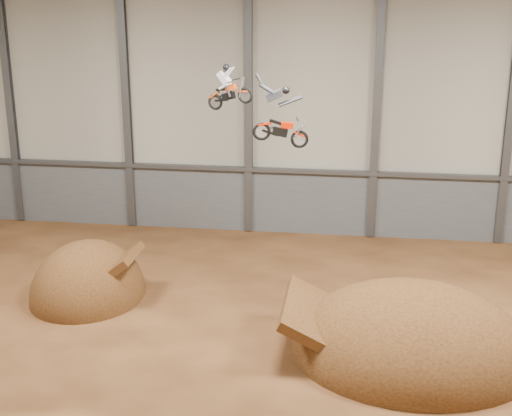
{
  "coord_description": "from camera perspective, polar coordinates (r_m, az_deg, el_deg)",
  "views": [
    {
      "loc": [
        2.28,
        -22.16,
        13.14
      ],
      "look_at": [
        -1.41,
        4.0,
        4.79
      ],
      "focal_mm": 50.0,
      "sensor_mm": 36.0,
      "label": 1
    }
  ],
  "objects": [
    {
      "name": "steel_rail",
      "position": [
        38.2,
        4.36,
        2.94
      ],
      "size": [
        39.8,
        0.35,
        0.2
      ],
      "primitive_type": "cube",
      "color": "#47494F",
      "rests_on": "lower_band_back"
    },
    {
      "name": "back_wall",
      "position": [
        37.73,
        4.51,
        8.11
      ],
      "size": [
        40.0,
        0.1,
        14.0
      ],
      "primitive_type": "cube",
      "color": "#A7A394",
      "rests_on": "ground"
    },
    {
      "name": "steel_column_2",
      "position": [
        37.88,
        -0.6,
        8.2
      ],
      "size": [
        0.4,
        0.36,
        13.9
      ],
      "primitive_type": "cube",
      "color": "#47494F",
      "rests_on": "ground"
    },
    {
      "name": "fmx_rider_b",
      "position": [
        26.41,
        1.86,
        7.68
      ],
      "size": [
        3.31,
        1.32,
        2.91
      ],
      "primitive_type": null,
      "rotation": [
        0.0,
        0.21,
        0.17
      ],
      "color": "red"
    },
    {
      "name": "steel_column_4",
      "position": [
        38.25,
        19.73,
        7.28
      ],
      "size": [
        0.4,
        0.36,
        13.9
      ],
      "primitive_type": "cube",
      "color": "#47494F",
      "rests_on": "ground"
    },
    {
      "name": "takeoff_ramp",
      "position": [
        32.45,
        -13.23,
        -6.85
      ],
      "size": [
        4.93,
        5.69,
        4.93
      ],
      "primitive_type": "ellipsoid",
      "color": "#3A200E",
      "rests_on": "ground"
    },
    {
      "name": "steel_column_3",
      "position": [
        37.48,
        9.62,
        7.86
      ],
      "size": [
        0.4,
        0.36,
        13.9
      ],
      "primitive_type": "cube",
      "color": "#47494F",
      "rests_on": "ground"
    },
    {
      "name": "landing_ramp",
      "position": [
        27.64,
        12.21,
        -11.28
      ],
      "size": [
        8.87,
        7.85,
        5.12
      ],
      "primitive_type": "ellipsoid",
      "color": "#3A200E",
      "rests_on": "ground"
    },
    {
      "name": "fmx_rider_a",
      "position": [
        28.45,
        -1.94,
        9.92
      ],
      "size": [
        2.52,
        1.42,
        2.27
      ],
      "primitive_type": null,
      "rotation": [
        0.0,
        -0.26,
        -0.29
      ],
      "color": "#BF390E"
    },
    {
      "name": "floor",
      "position": [
        25.86,
        1.91,
        -13.01
      ],
      "size": [
        40.0,
        40.0,
        0.0
      ],
      "primitive_type": "plane",
      "color": "#442612",
      "rests_on": "ground"
    },
    {
      "name": "lower_band_back",
      "position": [
        38.84,
        4.31,
        0.43
      ],
      "size": [
        39.8,
        0.18,
        3.5
      ],
      "primitive_type": "cube",
      "color": "#575A5F",
      "rests_on": "ground"
    },
    {
      "name": "steel_column_0",
      "position": [
        41.98,
        -19.1,
        8.17
      ],
      "size": [
        0.4,
        0.36,
        13.9
      ],
      "primitive_type": "cube",
      "color": "#47494F",
      "rests_on": "ground"
    },
    {
      "name": "steel_column_1",
      "position": [
        39.43,
        -10.33,
        8.29
      ],
      "size": [
        0.4,
        0.36,
        13.9
      ],
      "primitive_type": "cube",
      "color": "#47494F",
      "rests_on": "ground"
    }
  ]
}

